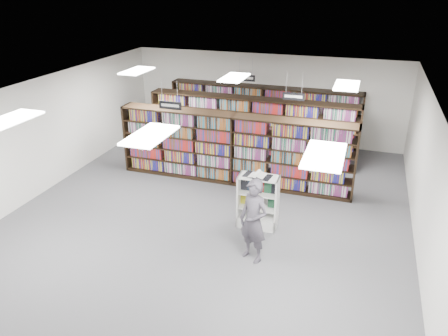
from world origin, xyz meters
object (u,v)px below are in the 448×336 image
(bookshelf_row_near, at_px, (234,149))
(endcap_display, at_px, (258,209))
(shopper, at_px, (254,221))
(open_book, at_px, (257,175))

(bookshelf_row_near, height_order, endcap_display, bookshelf_row_near)
(shopper, bearing_deg, endcap_display, 124.76)
(endcap_display, bearing_deg, shopper, -81.93)
(bookshelf_row_near, height_order, open_book, bookshelf_row_near)
(bookshelf_row_near, distance_m, shopper, 3.95)
(bookshelf_row_near, relative_size, open_book, 10.06)
(endcap_display, relative_size, open_book, 1.95)
(shopper, bearing_deg, bookshelf_row_near, 138.27)
(bookshelf_row_near, bearing_deg, endcap_display, -59.33)
(open_book, height_order, shopper, shopper)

